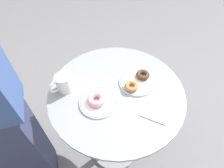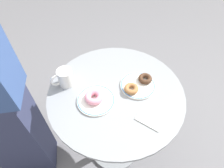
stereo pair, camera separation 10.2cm
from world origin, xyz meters
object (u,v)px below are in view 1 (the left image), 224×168
at_px(cafe_table, 116,114).
at_px(plate_right, 137,82).
at_px(paper_napkin, 156,111).
at_px(donut_pink_frosted, 96,99).
at_px(plate_left, 98,102).
at_px(coffee_mug, 63,83).
at_px(donut_cinnamon, 131,86).
at_px(donut_chocolate, 143,75).

relative_size(cafe_table, plate_right, 3.88).
bearing_deg(paper_napkin, donut_pink_frosted, 123.54).
bearing_deg(plate_left, coffee_mug, 108.93).
height_order(plate_left, donut_cinnamon, donut_cinnamon).
height_order(donut_chocolate, donut_cinnamon, same).
relative_size(paper_napkin, coffee_mug, 1.00).
bearing_deg(coffee_mug, donut_chocolate, -34.83).
relative_size(donut_chocolate, donut_cinnamon, 1.00).
bearing_deg(donut_cinnamon, plate_left, 161.24).
height_order(plate_left, donut_pink_frosted, donut_pink_frosted).
xyz_separation_m(paper_napkin, coffee_mug, (-0.23, 0.45, 0.05)).
xyz_separation_m(donut_pink_frosted, donut_cinnamon, (0.19, -0.07, -0.00)).
distance_m(donut_chocolate, donut_cinnamon, 0.11).
distance_m(plate_right, donut_chocolate, 0.06).
distance_m(donut_pink_frosted, paper_napkin, 0.31).
bearing_deg(plate_right, donut_cinnamon, -173.42).
relative_size(cafe_table, paper_napkin, 5.92).
distance_m(plate_right, coffee_mug, 0.41).
bearing_deg(cafe_table, plate_left, 172.68).
height_order(cafe_table, paper_napkin, paper_napkin).
bearing_deg(cafe_table, donut_cinnamon, -35.85).
bearing_deg(plate_left, donut_chocolate, -10.68).
bearing_deg(donut_chocolate, coffee_mug, 145.17).
relative_size(cafe_table, donut_chocolate, 9.76).
xyz_separation_m(plate_right, donut_chocolate, (0.06, 0.00, 0.02)).
distance_m(cafe_table, donut_cinnamon, 0.28).
xyz_separation_m(plate_left, donut_cinnamon, (0.19, -0.06, 0.02)).
bearing_deg(coffee_mug, plate_right, -39.47).
xyz_separation_m(cafe_table, donut_cinnamon, (0.07, -0.05, 0.27)).
height_order(cafe_table, donut_cinnamon, donut_cinnamon).
distance_m(cafe_table, donut_pink_frosted, 0.30).
bearing_deg(paper_napkin, plate_right, 67.31).
height_order(plate_left, donut_chocolate, donut_chocolate).
bearing_deg(donut_chocolate, donut_pink_frosted, 168.08).
bearing_deg(coffee_mug, donut_cinnamon, -45.65).
bearing_deg(paper_napkin, cafe_table, 100.39).
bearing_deg(cafe_table, plate_right, -19.12).
xyz_separation_m(donut_pink_frosted, coffee_mug, (-0.06, 0.19, 0.02)).
xyz_separation_m(donut_chocolate, coffee_mug, (-0.37, 0.26, 0.03)).
distance_m(donut_pink_frosted, donut_chocolate, 0.31).
distance_m(donut_pink_frosted, donut_cinnamon, 0.21).
height_order(plate_right, donut_pink_frosted, donut_pink_frosted).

